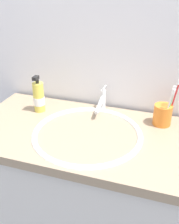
{
  "coord_description": "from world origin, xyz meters",
  "views": [
    {
      "loc": [
        0.34,
        -0.92,
        1.53
      ],
      "look_at": [
        0.03,
        0.02,
        1.0
      ],
      "focal_mm": 43.31,
      "sensor_mm": 36.0,
      "label": 1
    }
  ],
  "objects": [
    {
      "name": "toothbrush_cup",
      "position": [
        0.32,
        0.17,
        0.96
      ],
      "size": [
        0.08,
        0.08,
        0.09
      ],
      "primitive_type": "cylinder",
      "color": "orange",
      "rests_on": "vanity_counter"
    },
    {
      "name": "sink_basin",
      "position": [
        0.03,
        -0.01,
        0.87
      ],
      "size": [
        0.47,
        0.47,
        0.12
      ],
      "color": "white",
      "rests_on": "vanity_counter"
    },
    {
      "name": "toothbrush_white",
      "position": [
        0.34,
        0.15,
        1.02
      ],
      "size": [
        0.04,
        0.04,
        0.18
      ],
      "color": "white",
      "rests_on": "toothbrush_cup"
    },
    {
      "name": "vanity_counter",
      "position": [
        0.0,
        0.0,
        0.46
      ],
      "size": [
        0.98,
        0.53,
        0.91
      ],
      "color": "silver",
      "rests_on": "ground"
    },
    {
      "name": "faucet",
      "position": [
        0.03,
        0.2,
        0.97
      ],
      "size": [
        0.02,
        0.16,
        0.11
      ],
      "color": "silver",
      "rests_on": "sink_basin"
    },
    {
      "name": "soap_dispenser",
      "position": [
        -0.26,
        0.12,
        0.98
      ],
      "size": [
        0.05,
        0.06,
        0.18
      ],
      "color": "#DBCC4C",
      "rests_on": "vanity_counter"
    },
    {
      "name": "tiled_wall_back",
      "position": [
        0.0,
        0.3,
        1.2
      ],
      "size": [
        2.18,
        0.04,
        2.4
      ],
      "primitive_type": "cube",
      "color": "silver",
      "rests_on": "ground"
    },
    {
      "name": "toothbrush_green",
      "position": [
        0.34,
        0.16,
        1.02
      ],
      "size": [
        0.03,
        0.01,
        0.18
      ],
      "color": "green",
      "rests_on": "toothbrush_cup"
    },
    {
      "name": "toothbrush_red",
      "position": [
        0.36,
        0.18,
        1.04
      ],
      "size": [
        0.04,
        0.01,
        0.21
      ],
      "color": "red",
      "rests_on": "toothbrush_cup"
    }
  ]
}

